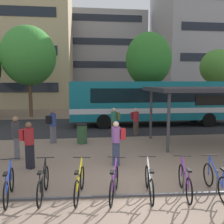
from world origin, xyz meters
TOP-DOWN VIEW (x-y plane):
  - ground at (0.00, 0.00)m, footprint 200.00×200.00m
  - bus_lane_asphalt at (0.00, 10.35)m, footprint 80.00×7.20m
  - city_bus at (3.62, 10.35)m, footprint 12.07×2.76m
  - bike_rack at (-2.00, -0.23)m, footprint 9.73×0.56m
  - parked_bicycle_blue_3 at (-3.41, -0.09)m, footprint 0.52×1.71m
  - parked_bicycle_black_4 at (-2.50, -0.10)m, footprint 0.52×1.72m
  - parked_bicycle_yellow_5 at (-1.51, -0.20)m, footprint 0.52×1.71m
  - parked_bicycle_purple_6 at (-0.56, -0.29)m, footprint 0.62×1.68m
  - parked_bicycle_white_7 at (0.42, -0.34)m, footprint 0.52×1.71m
  - parked_bicycle_purple_8 at (1.44, -0.40)m, footprint 0.56×1.70m
  - parked_bicycle_blue_9 at (2.33, -0.44)m, footprint 0.52×1.72m
  - transit_shelter at (5.59, 4.89)m, footprint 7.35×3.56m
  - commuter_black_pack_0 at (-3.01, 5.85)m, footprint 0.59×0.59m
  - commuter_red_pack_1 at (-3.39, 2.23)m, footprint 0.61×0.54m
  - commuter_maroon_pack_3 at (1.68, 7.19)m, footprint 0.50×0.60m
  - commuter_red_pack_4 at (-0.14, 2.19)m, footprint 0.52×0.34m
  - commuter_olive_pack_5 at (0.35, 6.76)m, footprint 0.61×0.53m
  - commuter_black_pack_6 at (-4.14, 3.38)m, footprint 0.42×0.57m
  - trash_bin at (-1.49, 5.60)m, footprint 0.55×0.55m
  - street_tree_0 at (4.30, 14.08)m, footprint 3.98×3.98m
  - street_tree_1 at (-6.20, 15.62)m, footprint 4.80×4.80m
  - street_tree_2 at (12.84, 17.61)m, footprint 3.58×3.58m
  - building_right_wing at (20.30, 30.33)m, footprint 19.71×11.35m
  - building_centre_block at (0.33, 38.58)m, footprint 18.28×10.35m

SIDE VIEW (x-z plane):
  - ground at x=0.00m, z-range 0.00..0.00m
  - bus_lane_asphalt at x=0.00m, z-range 0.00..0.01m
  - bike_rack at x=-2.00m, z-range -0.26..0.44m
  - parked_bicycle_blue_3 at x=-3.41m, z-range -0.11..0.88m
  - parked_bicycle_black_4 at x=-2.50m, z-range -0.11..0.88m
  - parked_bicycle_yellow_5 at x=-1.51m, z-range -0.11..0.88m
  - parked_bicycle_purple_6 at x=-0.56m, z-range -0.11..0.88m
  - parked_bicycle_white_7 at x=0.42m, z-range -0.11..0.88m
  - parked_bicycle_purple_8 at x=1.44m, z-range -0.11..0.88m
  - parked_bicycle_blue_9 at x=2.33m, z-range -0.11..0.88m
  - trash_bin at x=-1.49m, z-range 0.00..1.03m
  - commuter_maroon_pack_3 at x=1.68m, z-range 0.12..1.75m
  - commuter_olive_pack_5 at x=0.35m, z-range 0.14..1.84m
  - commuter_red_pack_4 at x=-0.14m, z-range 0.13..1.84m
  - commuter_red_pack_1 at x=-3.39m, z-range 0.14..1.88m
  - commuter_black_pack_0 at x=-3.01m, z-range 0.14..1.90m
  - commuter_black_pack_6 at x=-4.14m, z-range 0.14..1.94m
  - city_bus at x=3.62m, z-range 0.18..3.38m
  - transit_shelter at x=5.59m, z-range 1.28..4.18m
  - street_tree_2 at x=12.84m, z-range 1.43..8.03m
  - street_tree_0 at x=4.30m, z-range 1.37..8.82m
  - street_tree_1 at x=-6.20m, z-range 1.41..9.49m
  - building_centre_block at x=0.33m, z-range 0.00..15.02m
  - building_right_wing at x=20.30m, z-range 0.00..20.26m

